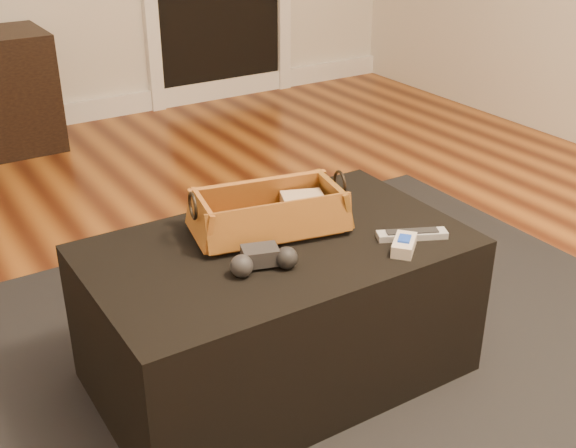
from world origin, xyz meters
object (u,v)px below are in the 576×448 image
game_controller (263,259)px  tv_remote (264,226)px  ottoman (278,310)px  wicker_basket (269,215)px  silver_remote (412,234)px  cream_gadget (404,245)px

game_controller → tv_remote: bearing=58.7°
ottoman → tv_remote: size_ratio=4.55×
tv_remote → wicker_basket: 0.03m
silver_remote → tv_remote: bearing=145.0°
wicker_basket → game_controller: 0.21m
tv_remote → cream_gadget: (0.26, -0.27, -0.01)m
tv_remote → wicker_basket: (0.02, 0.01, 0.02)m
ottoman → wicker_basket: wicker_basket is taller
tv_remote → ottoman: bearing=-80.6°
tv_remote → cream_gadget: 0.38m
ottoman → game_controller: size_ratio=5.55×
wicker_basket → silver_remote: 0.39m
ottoman → silver_remote: silver_remote is taller
tv_remote → game_controller: (-0.10, -0.16, 0.00)m
ottoman → game_controller: bearing=-136.4°
tv_remote → silver_remote: size_ratio=1.16×
ottoman → cream_gadget: 0.40m
game_controller → silver_remote: 0.43m
tv_remote → wicker_basket: bearing=30.9°
tv_remote → silver_remote: (0.33, -0.23, -0.02)m
ottoman → silver_remote: size_ratio=5.30×
ottoman → wicker_basket: bearing=75.6°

